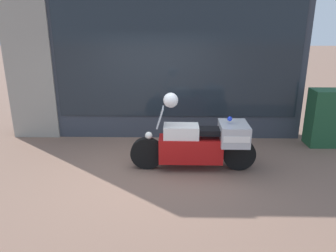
{
  "coord_description": "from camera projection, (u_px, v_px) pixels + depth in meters",
  "views": [
    {
      "loc": [
        0.46,
        -5.63,
        2.75
      ],
      "look_at": [
        0.33,
        0.59,
        0.69
      ],
      "focal_mm": 35.0,
      "sensor_mm": 36.0,
      "label": 1
    }
  ],
  "objects": [
    {
      "name": "ground_plane",
      "position": [
        150.0,
        170.0,
        6.22
      ],
      "size": [
        60.0,
        60.0,
        0.0
      ],
      "primitive_type": "plane",
      "color": "#7A5B4C"
    },
    {
      "name": "shop_building",
      "position": [
        134.0,
        58.0,
        7.54
      ],
      "size": [
        6.85,
        0.55,
        3.74
      ],
      "color": "#333842",
      "rests_on": "ground"
    },
    {
      "name": "window_display",
      "position": [
        175.0,
        116.0,
        7.99
      ],
      "size": [
        5.31,
        0.3,
        2.04
      ],
      "color": "slate",
      "rests_on": "ground"
    },
    {
      "name": "paramedic_motorcycle",
      "position": [
        202.0,
        143.0,
        6.12
      ],
      "size": [
        2.36,
        0.68,
        1.21
      ],
      "rotation": [
        0.0,
        0.0,
        3.14
      ],
      "color": "black",
      "rests_on": "ground"
    },
    {
      "name": "utility_cabinet",
      "position": [
        327.0,
        118.0,
        7.28
      ],
      "size": [
        0.81,
        0.52,
        1.27
      ],
      "primitive_type": "cube",
      "color": "#1E4C2D",
      "rests_on": "ground"
    },
    {
      "name": "white_helmet",
      "position": [
        171.0,
        100.0,
        5.88
      ],
      "size": [
        0.27,
        0.27,
        0.27
      ],
      "primitive_type": "sphere",
      "color": "white",
      "rests_on": "paramedic_motorcycle"
    }
  ]
}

